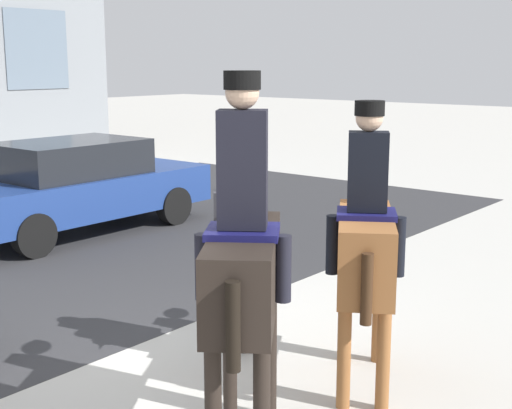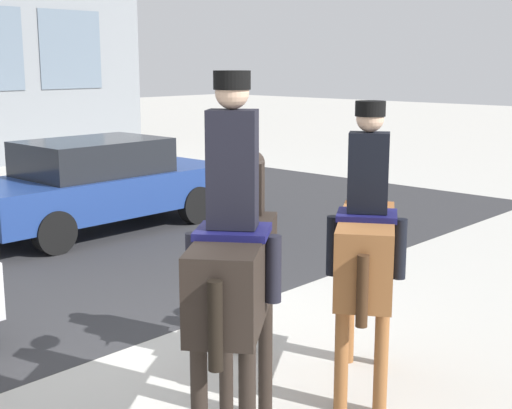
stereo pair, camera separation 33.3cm
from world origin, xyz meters
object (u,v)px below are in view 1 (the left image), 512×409
at_px(mounted_horse_lead, 244,260).
at_px(pedestrian_bystander, 236,247).
at_px(mounted_horse_companion, 365,241).
at_px(street_car_far_lane, 76,185).

distance_m(mounted_horse_lead, pedestrian_bystander, 1.76).
height_order(mounted_horse_companion, pedestrian_bystander, mounted_horse_companion).
relative_size(mounted_horse_companion, pedestrian_bystander, 1.37).
distance_m(mounted_horse_lead, street_car_far_lane, 7.25).
bearing_deg(street_car_far_lane, pedestrian_bystander, -111.50).
bearing_deg(street_car_far_lane, mounted_horse_lead, -117.45).
height_order(mounted_horse_lead, pedestrian_bystander, mounted_horse_lead).
relative_size(mounted_horse_lead, pedestrian_bystander, 1.51).
xyz_separation_m(mounted_horse_companion, street_car_far_lane, (1.85, 6.49, -0.48)).
height_order(pedestrian_bystander, street_car_far_lane, pedestrian_bystander).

